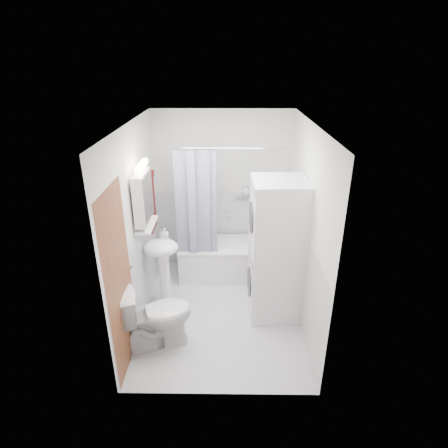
{
  "coord_description": "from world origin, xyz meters",
  "views": [
    {
      "loc": [
        0.09,
        -3.98,
        3.06
      ],
      "look_at": [
        0.04,
        0.15,
        1.19
      ],
      "focal_mm": 30.0,
      "sensor_mm": 36.0,
      "label": 1
    }
  ],
  "objects_px": {
    "sink": "(162,258)",
    "washer_dryer": "(276,250)",
    "bathtub": "(226,258)",
    "toilet": "(155,316)"
  },
  "relations": [
    {
      "from": "sink",
      "to": "toilet",
      "type": "distance_m",
      "value": 0.84
    },
    {
      "from": "bathtub",
      "to": "toilet",
      "type": "distance_m",
      "value": 1.72
    },
    {
      "from": "sink",
      "to": "washer_dryer",
      "type": "xyz_separation_m",
      "value": [
        1.43,
        -0.14,
        0.19
      ]
    },
    {
      "from": "bathtub",
      "to": "washer_dryer",
      "type": "distance_m",
      "value": 1.24
    },
    {
      "from": "toilet",
      "to": "sink",
      "type": "bearing_deg",
      "value": -19.55
    },
    {
      "from": "washer_dryer",
      "to": "bathtub",
      "type": "bearing_deg",
      "value": 123.03
    },
    {
      "from": "bathtub",
      "to": "toilet",
      "type": "xyz_separation_m",
      "value": [
        -0.77,
        -1.53,
        0.12
      ]
    },
    {
      "from": "sink",
      "to": "washer_dryer",
      "type": "bearing_deg",
      "value": -5.48
    },
    {
      "from": "bathtub",
      "to": "washer_dryer",
      "type": "bearing_deg",
      "value": -54.53
    },
    {
      "from": "sink",
      "to": "toilet",
      "type": "xyz_separation_m",
      "value": [
        0.03,
        -0.79,
        -0.3
      ]
    }
  ]
}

